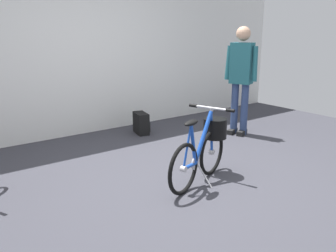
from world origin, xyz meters
The scene contains 5 objects.
ground_plane centered at (0.00, 0.00, 0.00)m, with size 8.24×8.24×0.00m, color #38383F.
back_wall centered at (0.00, 2.36, 1.37)m, with size 8.24×0.10×2.73m, color white.
folding_bike_foreground centered at (0.26, -0.14, 0.38)m, with size 1.07×0.55×0.79m.
visitor_near_wall centered at (1.89, 0.87, 0.93)m, with size 0.36×0.50×1.63m.
backpack_on_floor centered at (0.67, 1.78, 0.16)m, with size 0.26×0.37×0.33m.
Camera 1 is at (-2.17, -2.76, 1.56)m, focal length 37.57 mm.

